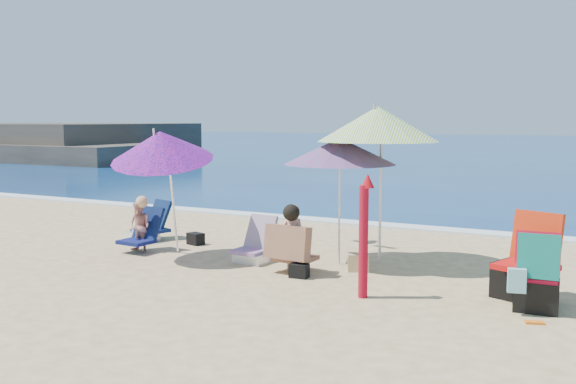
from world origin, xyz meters
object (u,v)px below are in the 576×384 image
at_px(umbrella_striped, 378,124).
at_px(person_center, 292,240).
at_px(umbrella_turquoise, 340,151).
at_px(umbrella_blue, 161,146).
at_px(camp_chair_left, 525,273).
at_px(camp_chair_right, 536,282).
at_px(person_left, 140,226).
at_px(chair_rainbow, 255,250).
at_px(chair_navy, 148,230).
at_px(furled_umbrella, 364,230).

bearing_deg(umbrella_striped, person_center, -128.58).
xyz_separation_m(umbrella_turquoise, umbrella_blue, (-2.49, -0.97, 0.07)).
distance_m(camp_chair_left, camp_chair_right, 0.46).
bearing_deg(person_left, umbrella_turquoise, 12.40).
bearing_deg(chair_rainbow, umbrella_blue, -159.68).
xyz_separation_m(chair_rainbow, person_center, (0.81, -0.37, 0.29)).
bearing_deg(umbrella_striped, umbrella_blue, -158.36).
xyz_separation_m(chair_navy, camp_chair_left, (6.43, -0.90, 0.13)).
bearing_deg(chair_navy, umbrella_turquoise, -2.40).
relative_size(furled_umbrella, chair_navy, 1.86).
bearing_deg(umbrella_blue, umbrella_striped, 21.64).
height_order(umbrella_blue, camp_chair_right, umbrella_blue).
bearing_deg(chair_rainbow, person_left, -173.86).
bearing_deg(camp_chair_right, chair_navy, 168.59).
height_order(chair_navy, camp_chair_left, camp_chair_left).
distance_m(umbrella_striped, camp_chair_right, 3.25).
xyz_separation_m(umbrella_blue, person_center, (2.14, 0.12, -1.26)).
height_order(umbrella_blue, chair_navy, umbrella_blue).
distance_m(chair_rainbow, person_center, 0.94).
relative_size(umbrella_turquoise, chair_rainbow, 2.79).
relative_size(umbrella_striped, person_left, 2.59).
distance_m(chair_navy, chair_rainbow, 2.64).
height_order(furled_umbrella, person_left, furled_umbrella).
bearing_deg(umbrella_blue, chair_rainbow, 20.32).
xyz_separation_m(umbrella_blue, person_left, (-0.68, 0.27, -1.32)).
height_order(umbrella_turquoise, camp_chair_left, umbrella_turquoise).
bearing_deg(umbrella_blue, camp_chair_left, 2.47).
relative_size(umbrella_blue, chair_navy, 2.64).
height_order(furled_umbrella, chair_navy, furled_umbrella).
bearing_deg(umbrella_turquoise, camp_chair_right, -22.25).
xyz_separation_m(camp_chair_left, camp_chair_right, (0.17, -0.43, 0.01)).
xyz_separation_m(umbrella_turquoise, person_left, (-3.17, -0.70, -1.25)).
bearing_deg(umbrella_blue, chair_navy, 137.56).
xyz_separation_m(umbrella_striped, camp_chair_left, (2.20, -0.96, -1.75)).
relative_size(umbrella_turquoise, camp_chair_left, 1.81).
distance_m(umbrella_blue, camp_chair_left, 5.39).
relative_size(umbrella_striped, umbrella_blue, 1.11).
bearing_deg(chair_navy, umbrella_striped, 0.80).
relative_size(umbrella_turquoise, chair_navy, 2.36).
distance_m(chair_navy, camp_chair_left, 6.49).
relative_size(chair_navy, camp_chair_right, 0.89).
distance_m(chair_navy, camp_chair_right, 6.73).
distance_m(umbrella_turquoise, umbrella_blue, 2.67).
height_order(umbrella_turquoise, chair_rainbow, umbrella_turquoise).
relative_size(umbrella_blue, camp_chair_right, 2.35).
height_order(camp_chair_right, person_center, person_center).
xyz_separation_m(furled_umbrella, camp_chair_left, (1.72, 0.82, -0.51)).
distance_m(umbrella_turquoise, umbrella_striped, 0.67).
bearing_deg(umbrella_turquoise, camp_chair_left, -15.48).
relative_size(camp_chair_right, person_center, 0.93).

